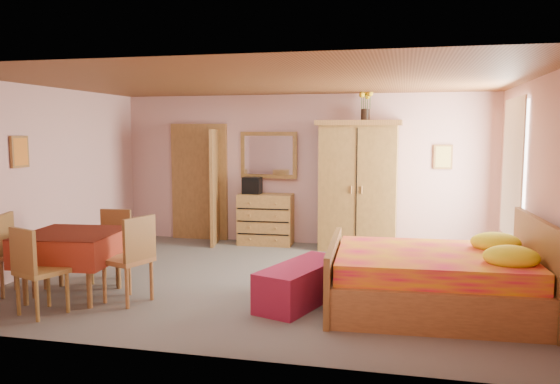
% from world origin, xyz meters
% --- Properties ---
extents(floor, '(6.50, 6.50, 0.00)m').
position_xyz_m(floor, '(0.00, 0.00, 0.00)').
color(floor, slate).
rests_on(floor, ground).
extents(ceiling, '(6.50, 6.50, 0.00)m').
position_xyz_m(ceiling, '(0.00, 0.00, 2.60)').
color(ceiling, brown).
rests_on(ceiling, wall_back).
extents(wall_back, '(6.50, 0.10, 2.60)m').
position_xyz_m(wall_back, '(0.00, 2.50, 1.30)').
color(wall_back, '#C99791').
rests_on(wall_back, floor).
extents(wall_front, '(6.50, 0.10, 2.60)m').
position_xyz_m(wall_front, '(0.00, -2.50, 1.30)').
color(wall_front, '#C99791').
rests_on(wall_front, floor).
extents(wall_left, '(0.10, 5.00, 2.60)m').
position_xyz_m(wall_left, '(-3.25, 0.00, 1.30)').
color(wall_left, '#C99791').
rests_on(wall_left, floor).
extents(wall_right, '(0.10, 5.00, 2.60)m').
position_xyz_m(wall_right, '(3.25, 0.00, 1.30)').
color(wall_right, '#C99791').
rests_on(wall_right, floor).
extents(doorway, '(1.06, 0.12, 2.15)m').
position_xyz_m(doorway, '(-1.90, 2.47, 1.02)').
color(doorway, '#9E6B35').
rests_on(doorway, floor).
extents(window, '(0.08, 1.40, 1.95)m').
position_xyz_m(window, '(3.21, 1.20, 1.45)').
color(window, white).
rests_on(window, wall_right).
extents(picture_left, '(0.04, 0.32, 0.42)m').
position_xyz_m(picture_left, '(-3.22, -0.60, 1.70)').
color(picture_left, orange).
rests_on(picture_left, wall_left).
extents(picture_back, '(0.30, 0.04, 0.40)m').
position_xyz_m(picture_back, '(2.35, 2.47, 1.55)').
color(picture_back, '#D8BF59').
rests_on(picture_back, wall_back).
extents(chest_of_drawers, '(0.95, 0.50, 0.88)m').
position_xyz_m(chest_of_drawers, '(-0.60, 2.25, 0.44)').
color(chest_of_drawers, '#A67538').
rests_on(chest_of_drawers, floor).
extents(wall_mirror, '(1.04, 0.13, 0.82)m').
position_xyz_m(wall_mirror, '(-0.60, 2.46, 1.55)').
color(wall_mirror, silver).
rests_on(wall_mirror, wall_back).
extents(stereo, '(0.32, 0.24, 0.29)m').
position_xyz_m(stereo, '(-0.84, 2.25, 1.03)').
color(stereo, black).
rests_on(stereo, chest_of_drawers).
extents(floor_lamp, '(0.29, 0.29, 2.07)m').
position_xyz_m(floor_lamp, '(0.44, 2.34, 1.04)').
color(floor_lamp, black).
rests_on(floor_lamp, floor).
extents(wardrobe, '(1.38, 0.73, 2.14)m').
position_xyz_m(wardrobe, '(1.00, 2.17, 1.07)').
color(wardrobe, olive).
rests_on(wardrobe, floor).
extents(sunflower_vase, '(0.22, 0.22, 0.52)m').
position_xyz_m(sunflower_vase, '(1.09, 2.26, 2.40)').
color(sunflower_vase, yellow).
rests_on(sunflower_vase, wardrobe).
extents(bed, '(2.36, 1.90, 1.05)m').
position_xyz_m(bed, '(2.06, -0.73, 0.53)').
color(bed, '#E11643').
rests_on(bed, floor).
extents(bench, '(0.92, 1.44, 0.45)m').
position_xyz_m(bench, '(0.62, -0.82, 0.23)').
color(bench, maroon).
rests_on(bench, floor).
extents(dining_table, '(1.16, 1.16, 0.78)m').
position_xyz_m(dining_table, '(-2.08, -1.20, 0.39)').
color(dining_table, maroon).
rests_on(dining_table, floor).
extents(chair_south, '(0.57, 0.57, 0.97)m').
position_xyz_m(chair_south, '(-2.04, -1.84, 0.48)').
color(chair_south, '#A57938').
rests_on(chair_south, floor).
extents(chair_north, '(0.45, 0.45, 0.93)m').
position_xyz_m(chair_north, '(-2.00, -0.51, 0.47)').
color(chair_north, olive).
rests_on(chair_north, floor).
extents(chair_west, '(0.55, 0.55, 0.99)m').
position_xyz_m(chair_west, '(-2.74, -1.24, 0.49)').
color(chair_west, '#965E32').
rests_on(chair_west, floor).
extents(chair_east, '(0.59, 0.59, 1.01)m').
position_xyz_m(chair_east, '(-1.35, -1.24, 0.51)').
color(chair_east, '#AF703B').
rests_on(chair_east, floor).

